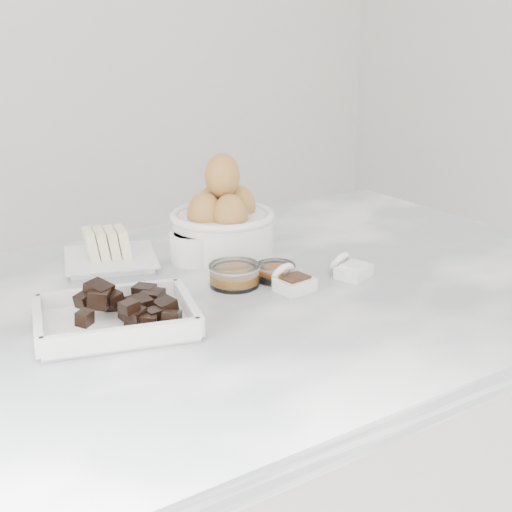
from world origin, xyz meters
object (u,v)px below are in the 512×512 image
Objects in this scene: butter_plate at (109,252)px; vanilla_spoon at (292,281)px; egg_bowl at (222,221)px; honey_bowl at (234,274)px; sugar_ramekin at (194,246)px; salt_spoon at (350,268)px; chocolate_dish at (115,313)px; zest_bowl at (276,271)px.

butter_plate is 0.34m from vanilla_spoon.
honey_bowl is (-0.07, -0.15, -0.04)m from egg_bowl.
salt_spoon is at bearing -49.97° from sugar_ramekin.
vanilla_spoon is at bearing -73.30° from sugar_ramekin.
sugar_ramekin is at bearing 106.70° from vanilla_spoon.
chocolate_dish is 1.29× the size of butter_plate.
vanilla_spoon is at bearing 176.82° from salt_spoon.
chocolate_dish reaches higher than vanilla_spoon.
egg_bowl is at bearing 64.97° from honey_bowl.
chocolate_dish is 0.23m from honey_bowl.
chocolate_dish reaches higher than sugar_ramekin.
butter_plate is 2.50× the size of salt_spoon.
honey_bowl is 1.07× the size of salt_spoon.
honey_bowl is 1.28× the size of zest_bowl.
honey_bowl is at bearing 12.06° from chocolate_dish.
zest_bowl is 0.13m from salt_spoon.
sugar_ramekin is at bearing 39.27° from chocolate_dish.
egg_bowl reaches higher than sugar_ramekin.
butter_plate is at bearing 137.49° from salt_spoon.
vanilla_spoon reaches higher than honey_bowl.
chocolate_dish is 1.33× the size of egg_bowl.
sugar_ramekin is 0.28m from salt_spoon.
sugar_ramekin reaches higher than honey_bowl.
salt_spoon is (0.11, -0.05, -0.00)m from zest_bowl.
butter_plate is 2.33× the size of honey_bowl.
butter_plate is at bearing 120.90° from honey_bowl.
egg_bowl reaches higher than salt_spoon.
sugar_ramekin is at bearing 130.03° from salt_spoon.
egg_bowl is 2.61× the size of vanilla_spoon.
salt_spoon is at bearing -63.89° from egg_bowl.
egg_bowl is 0.25m from salt_spoon.
zest_bowl is at bearing 154.13° from salt_spoon.
vanilla_spoon is at bearing -3.38° from chocolate_dish.
vanilla_spoon and salt_spoon have the same top height.
salt_spoon is at bearing -21.54° from honey_bowl.
salt_spoon is at bearing -25.87° from zest_bowl.
sugar_ramekin is at bearing 112.44° from zest_bowl.
chocolate_dish is 0.36m from egg_bowl.
sugar_ramekin is at bearing -28.51° from butter_plate.
egg_bowl reaches higher than butter_plate.
butter_plate is 1.03× the size of egg_bowl.
egg_bowl is at bearing 34.16° from chocolate_dish.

